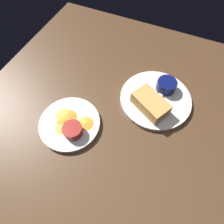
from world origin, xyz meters
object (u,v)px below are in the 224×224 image
object	(u,v)px
spoon_by_dark_ramekin	(159,98)
plate_sandwich_main	(155,99)
spoon_by_gravy_ramekin	(70,134)
sandwich_half_near	(150,104)
plate_chips_companion	(70,123)
ramekin_dark_sauce	(166,85)
ramekin_light_gravy	(73,130)

from	to	relation	value
spoon_by_dark_ramekin	plate_sandwich_main	bearing A→B (deg)	-0.01
spoon_by_dark_ramekin	spoon_by_gravy_ramekin	distance (cm)	34.54
sandwich_half_near	plate_chips_companion	world-z (taller)	sandwich_half_near
ramekin_dark_sauce	ramekin_light_gravy	world-z (taller)	ramekin_dark_sauce
sandwich_half_near	spoon_by_dark_ramekin	bearing A→B (deg)	-111.89
plate_sandwich_main	spoon_by_dark_ramekin	xyz separation A→B (cm)	(-1.08, 0.00, 1.16)
sandwich_half_near	ramekin_light_gravy	world-z (taller)	sandwich_half_near
ramekin_dark_sauce	spoon_by_gravy_ramekin	xyz separation A→B (cm)	(23.68, 31.63, -1.74)
ramekin_dark_sauce	plate_chips_companion	bearing A→B (deg)	46.58
sandwich_half_near	spoon_by_gravy_ramekin	world-z (taller)	sandwich_half_near
spoon_by_dark_ramekin	sandwich_half_near	bearing A→B (deg)	68.11
plate_sandwich_main	ramekin_light_gravy	distance (cm)	32.74
plate_sandwich_main	spoon_by_dark_ramekin	world-z (taller)	spoon_by_dark_ramekin
plate_sandwich_main	plate_chips_companion	bearing A→B (deg)	42.34
plate_sandwich_main	spoon_by_gravy_ramekin	world-z (taller)	spoon_by_gravy_ramekin
plate_chips_companion	ramekin_light_gravy	xyz separation A→B (cm)	(-3.19, 2.66, 2.59)
plate_sandwich_main	ramekin_dark_sauce	size ratio (longest dim) A/B	3.63
ramekin_dark_sauce	ramekin_light_gravy	bearing A→B (deg)	52.79
plate_chips_companion	spoon_by_gravy_ramekin	size ratio (longest dim) A/B	2.38
sandwich_half_near	spoon_by_dark_ramekin	distance (cm)	5.74
plate_sandwich_main	ramekin_light_gravy	world-z (taller)	ramekin_light_gravy
sandwich_half_near	spoon_by_dark_ramekin	size ratio (longest dim) A/B	1.51
plate_sandwich_main	spoon_by_gravy_ramekin	distance (cm)	33.86
sandwich_half_near	spoon_by_dark_ramekin	world-z (taller)	sandwich_half_near
plate_chips_companion	sandwich_half_near	bearing A→B (deg)	-143.70
ramekin_light_gravy	spoon_by_gravy_ramekin	size ratio (longest dim) A/B	0.73
spoon_by_dark_ramekin	ramekin_dark_sauce	bearing A→B (deg)	-99.21
ramekin_dark_sauce	spoon_by_gravy_ramekin	size ratio (longest dim) A/B	0.82
spoon_by_dark_ramekin	ramekin_light_gravy	xyz separation A→B (cm)	(22.24, 24.85, 1.43)
sandwich_half_near	ramekin_light_gravy	xyz separation A→B (cm)	(20.24, 19.87, -0.61)
ramekin_light_gravy	plate_chips_companion	bearing A→B (deg)	-39.81
ramekin_dark_sauce	spoon_by_dark_ramekin	size ratio (longest dim) A/B	0.74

